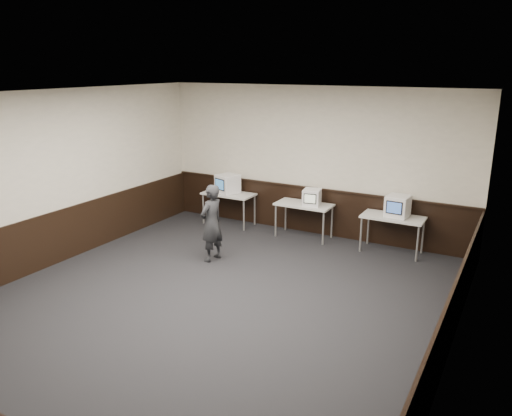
{
  "coord_description": "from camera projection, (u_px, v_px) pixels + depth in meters",
  "views": [
    {
      "loc": [
        4.06,
        -5.87,
        3.61
      ],
      "look_at": [
        -0.07,
        1.6,
        1.15
      ],
      "focal_mm": 35.0,
      "sensor_mm": 36.0,
      "label": 1
    }
  ],
  "objects": [
    {
      "name": "right_wall",
      "position": [
        459.0,
        246.0,
        5.76
      ],
      "size": [
        0.0,
        8.0,
        8.0
      ],
      "primitive_type": "plane",
      "rotation": [
        1.57,
        0.0,
        -1.57
      ],
      "color": "silver",
      "rests_on": "ground"
    },
    {
      "name": "emac_right",
      "position": [
        398.0,
        206.0,
        9.69
      ],
      "size": [
        0.45,
        0.48,
        0.42
      ],
      "rotation": [
        0.0,
        0.0,
        -0.06
      ],
      "color": "white",
      "rests_on": "desk_right"
    },
    {
      "name": "wainscot_left",
      "position": [
        55.0,
        238.0,
        9.31
      ],
      "size": [
        0.04,
        7.98,
        1.0
      ],
      "primitive_type": "cube",
      "color": "black",
      "rests_on": "left_wall"
    },
    {
      "name": "wainscot_back",
      "position": [
        311.0,
        211.0,
        11.04
      ],
      "size": [
        6.98,
        0.04,
        1.0
      ],
      "primitive_type": "cube",
      "color": "black",
      "rests_on": "back_wall"
    },
    {
      "name": "wainscot_rail",
      "position": [
        311.0,
        188.0,
        10.88
      ],
      "size": [
        6.98,
        0.06,
        0.04
      ],
      "primitive_type": "cube",
      "color": "black",
      "rests_on": "wainscot_back"
    },
    {
      "name": "left_wall",
      "position": [
        47.0,
        180.0,
        9.01
      ],
      "size": [
        0.0,
        8.0,
        8.0
      ],
      "primitive_type": "plane",
      "rotation": [
        1.57,
        0.0,
        1.57
      ],
      "color": "silver",
      "rests_on": "ground"
    },
    {
      "name": "floor",
      "position": [
        211.0,
        303.0,
        7.83
      ],
      "size": [
        8.0,
        8.0,
        0.0
      ],
      "primitive_type": "plane",
      "color": "black",
      "rests_on": "ground"
    },
    {
      "name": "emac_center",
      "position": [
        312.0,
        197.0,
        10.47
      ],
      "size": [
        0.42,
        0.43,
        0.35
      ],
      "rotation": [
        0.0,
        0.0,
        0.19
      ],
      "color": "white",
      "rests_on": "desk_center"
    },
    {
      "name": "ceiling",
      "position": [
        205.0,
        95.0,
        6.94
      ],
      "size": [
        8.0,
        8.0,
        0.0
      ],
      "primitive_type": "plane",
      "rotation": [
        3.14,
        0.0,
        0.0
      ],
      "color": "white",
      "rests_on": "back_wall"
    },
    {
      "name": "person",
      "position": [
        211.0,
        223.0,
        9.38
      ],
      "size": [
        0.43,
        0.59,
        1.48
      ],
      "primitive_type": "imported",
      "rotation": [
        0.0,
        0.0,
        -1.71
      ],
      "color": "#222327",
      "rests_on": "ground"
    },
    {
      "name": "desk_left",
      "position": [
        229.0,
        196.0,
        11.55
      ],
      "size": [
        1.2,
        0.6,
        0.75
      ],
      "color": "silver",
      "rests_on": "ground"
    },
    {
      "name": "back_wall",
      "position": [
        313.0,
        161.0,
        10.75
      ],
      "size": [
        7.0,
        0.0,
        7.0
      ],
      "primitive_type": "plane",
      "rotation": [
        1.57,
        0.0,
        0.0
      ],
      "color": "silver",
      "rests_on": "ground"
    },
    {
      "name": "desk_right",
      "position": [
        393.0,
        220.0,
        9.79
      ],
      "size": [
        1.2,
        0.6,
        0.75
      ],
      "color": "silver",
      "rests_on": "ground"
    },
    {
      "name": "wainscot_right",
      "position": [
        447.0,
        330.0,
        6.07
      ],
      "size": [
        0.04,
        7.98,
        1.0
      ],
      "primitive_type": "cube",
      "color": "black",
      "rests_on": "right_wall"
    },
    {
      "name": "desk_center",
      "position": [
        304.0,
        207.0,
        10.67
      ],
      "size": [
        1.2,
        0.6,
        0.75
      ],
      "color": "silver",
      "rests_on": "ground"
    },
    {
      "name": "emac_left",
      "position": [
        228.0,
        184.0,
        11.48
      ],
      "size": [
        0.56,
        0.57,
        0.44
      ],
      "rotation": [
        0.0,
        0.0,
        -0.32
      ],
      "color": "white",
      "rests_on": "desk_left"
    }
  ]
}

